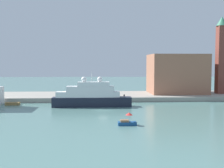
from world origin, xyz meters
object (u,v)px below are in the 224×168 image
object	(u,v)px
person_figure	(83,94)
mooring_bollard	(124,96)
parked_car	(71,93)
bell_tower	(221,53)
small_motorboat	(127,121)
large_yacht	(91,97)
work_barge	(13,104)
harbor_building	(177,74)

from	to	relation	value
person_figure	mooring_bollard	size ratio (longest dim) A/B	2.01
parked_car	bell_tower	bearing A→B (deg)	1.63
small_motorboat	large_yacht	bearing A→B (deg)	107.34
work_barge	bell_tower	distance (m)	76.06
large_yacht	parked_car	bearing A→B (deg)	112.54
parked_car	mooring_bollard	xyz separation A→B (m)	(18.52, -7.59, -0.23)
large_yacht	bell_tower	bearing A→B (deg)	22.10
small_motorboat	work_barge	bearing A→B (deg)	136.91
bell_tower	person_figure	xyz separation A→B (m)	(-51.28, -6.64, -14.51)
large_yacht	work_barge	xyz separation A→B (m)	(-24.34, 4.67, -2.60)
small_motorboat	harbor_building	world-z (taller)	harbor_building
parked_car	person_figure	xyz separation A→B (m)	(4.61, -5.04, 0.14)
small_motorboat	work_barge	world-z (taller)	small_motorboat
work_barge	bell_tower	bearing A→B (deg)	11.63
parked_car	mooring_bollard	bearing A→B (deg)	-22.27
work_barge	mooring_bollard	distance (m)	35.88
harbor_building	mooring_bollard	bearing A→B (deg)	-151.04
bell_tower	parked_car	distance (m)	57.80
work_barge	harbor_building	distance (m)	60.07
bell_tower	large_yacht	bearing A→B (deg)	-157.90
large_yacht	small_motorboat	size ratio (longest dim) A/B	6.10
mooring_bollard	bell_tower	bearing A→B (deg)	13.80
work_barge	harbor_building	size ratio (longest dim) A/B	0.21
large_yacht	work_barge	size ratio (longest dim) A/B	5.46
large_yacht	parked_car	size ratio (longest dim) A/B	6.13
large_yacht	person_figure	distance (m)	13.34
person_figure	work_barge	bearing A→B (deg)	-158.77
bell_tower	person_figure	distance (m)	53.71
large_yacht	harbor_building	bearing A→B (deg)	34.52
parked_car	harbor_building	bearing A→B (deg)	6.09
bell_tower	person_figure	bearing A→B (deg)	-172.62
large_yacht	mooring_bollard	size ratio (longest dim) A/B	27.07
large_yacht	parked_car	xyz separation A→B (m)	(-7.49, 18.05, -0.81)
harbor_building	parked_car	xyz separation A→B (m)	(-39.94, -4.26, -6.73)
large_yacht	mooring_bollard	world-z (taller)	large_yacht
person_figure	harbor_building	bearing A→B (deg)	14.76
small_motorboat	parked_car	size ratio (longest dim) A/B	1.00
large_yacht	work_barge	distance (m)	24.92
harbor_building	bell_tower	xyz separation A→B (m)	(15.96, -2.67, 7.92)
bell_tower	work_barge	bearing A→B (deg)	-168.37
harbor_building	mooring_bollard	world-z (taller)	harbor_building
large_yacht	bell_tower	distance (m)	54.04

